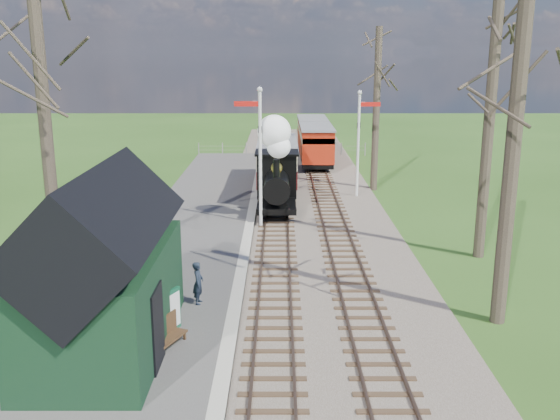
% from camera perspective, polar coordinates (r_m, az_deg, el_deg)
% --- Properties ---
extents(distant_hills, '(114.40, 48.00, 22.02)m').
position_cam_1_polar(distant_hills, '(78.90, 0.91, -3.36)').
color(distant_hills, '#385B23').
rests_on(distant_hills, ground).
extents(ballast_bed, '(8.00, 60.00, 0.10)m').
position_cam_1_polar(ballast_bed, '(33.71, 1.94, 1.22)').
color(ballast_bed, brown).
rests_on(ballast_bed, ground).
extents(track_near, '(1.60, 60.00, 0.15)m').
position_cam_1_polar(track_near, '(33.68, -0.27, 1.31)').
color(track_near, brown).
rests_on(track_near, ground).
extents(track_far, '(1.60, 60.00, 0.15)m').
position_cam_1_polar(track_far, '(33.77, 4.15, 1.30)').
color(track_far, brown).
rests_on(track_far, ground).
extents(platform, '(5.00, 44.00, 0.20)m').
position_cam_1_polar(platform, '(26.20, -8.04, -2.62)').
color(platform, '#474442').
rests_on(platform, ground).
extents(coping_strip, '(0.40, 44.00, 0.21)m').
position_cam_1_polar(coping_strip, '(25.98, -3.00, -2.63)').
color(coping_strip, '#B2AD9E').
rests_on(coping_strip, ground).
extents(station_shed, '(3.25, 6.30, 4.78)m').
position_cam_1_polar(station_shed, '(16.39, -15.86, -5.44)').
color(station_shed, black).
rests_on(station_shed, platform).
extents(semaphore_near, '(1.22, 0.24, 6.22)m').
position_cam_1_polar(semaphore_near, '(27.14, -1.97, 5.72)').
color(semaphore_near, silver).
rests_on(semaphore_near, ground).
extents(semaphore_far, '(1.22, 0.24, 5.72)m').
position_cam_1_polar(semaphore_far, '(33.37, 7.31, 6.74)').
color(semaphore_far, silver).
rests_on(semaphore_far, ground).
extents(bare_trees, '(15.51, 22.39, 12.00)m').
position_cam_1_polar(bare_trees, '(21.10, 3.22, 7.61)').
color(bare_trees, '#382D23').
rests_on(bare_trees, ground).
extents(fence_line, '(12.60, 0.08, 1.00)m').
position_cam_1_polar(fence_line, '(47.36, 0.18, 5.62)').
color(fence_line, slate).
rests_on(fence_line, ground).
extents(locomotive, '(1.91, 4.46, 4.78)m').
position_cam_1_polar(locomotive, '(29.51, -0.33, 3.60)').
color(locomotive, black).
rests_on(locomotive, ground).
extents(coach, '(2.23, 7.64, 2.35)m').
position_cam_1_polar(coach, '(35.58, -0.25, 4.47)').
color(coach, black).
rests_on(coach, ground).
extents(red_carriage_a, '(2.18, 5.40, 2.30)m').
position_cam_1_polar(red_carriage_a, '(42.22, 3.34, 5.95)').
color(red_carriage_a, black).
rests_on(red_carriage_a, ground).
extents(red_carriage_b, '(2.18, 5.40, 2.30)m').
position_cam_1_polar(red_carriage_b, '(47.66, 2.96, 6.90)').
color(red_carriage_b, black).
rests_on(red_carriage_b, ground).
extents(sign_board, '(0.42, 0.77, 1.19)m').
position_cam_1_polar(sign_board, '(17.42, -9.92, -9.11)').
color(sign_board, '#0F462C').
rests_on(sign_board, platform).
extents(bench, '(0.90, 1.41, 0.78)m').
position_cam_1_polar(bench, '(16.67, -10.54, -11.10)').
color(bench, '#432B18').
rests_on(bench, platform).
extents(person, '(0.35, 0.50, 1.32)m').
position_cam_1_polar(person, '(19.13, -7.49, -6.62)').
color(person, '#1B2331').
rests_on(person, platform).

